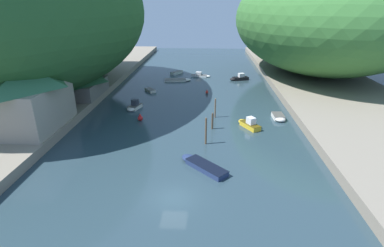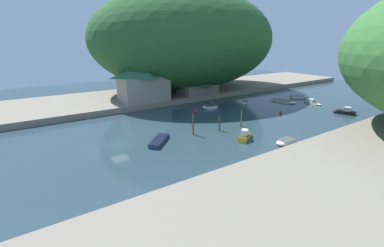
{
  "view_description": "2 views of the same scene",
  "coord_description": "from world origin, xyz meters",
  "px_view_note": "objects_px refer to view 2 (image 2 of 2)",
  "views": [
    {
      "loc": [
        3.03,
        -23.08,
        17.13
      ],
      "look_at": [
        0.88,
        15.69,
        1.14
      ],
      "focal_mm": 28.0,
      "sensor_mm": 36.0,
      "label": 1
    },
    {
      "loc": [
        36.33,
        -10.66,
        15.03
      ],
      "look_at": [
        2.03,
        12.01,
        1.63
      ],
      "focal_mm": 24.0,
      "sensor_mm": 36.0,
      "label": 2
    }
  ],
  "objects_px": {
    "boat_far_upstream": "(246,102)",
    "channel_buoy_near": "(281,112)",
    "boat_navy_launch": "(285,142)",
    "waterfront_building": "(143,82)",
    "boat_moored_right": "(209,106)",
    "boat_red_skiff": "(285,101)",
    "boat_yellow_tender": "(299,97)",
    "boat_white_cruiser": "(313,102)",
    "person_on_quay": "(144,99)",
    "boat_cabin_cruiser": "(245,136)",
    "boat_far_right_bank": "(160,139)",
    "boathouse_shed": "(198,87)",
    "channel_buoy_far": "(196,112)",
    "boat_mid_channel": "(344,112)"
  },
  "relations": [
    {
      "from": "boat_far_upstream",
      "to": "channel_buoy_near",
      "type": "distance_m",
      "value": 11.82
    },
    {
      "from": "boat_navy_launch",
      "to": "channel_buoy_near",
      "type": "bearing_deg",
      "value": -51.56
    },
    {
      "from": "waterfront_building",
      "to": "boat_moored_right",
      "type": "height_order",
      "value": "waterfront_building"
    },
    {
      "from": "boat_red_skiff",
      "to": "channel_buoy_near",
      "type": "height_order",
      "value": "channel_buoy_near"
    },
    {
      "from": "channel_buoy_near",
      "to": "boat_red_skiff",
      "type": "bearing_deg",
      "value": 123.78
    },
    {
      "from": "boat_yellow_tender",
      "to": "boat_white_cruiser",
      "type": "xyz_separation_m",
      "value": [
        5.93,
        -2.86,
        0.0
      ]
    },
    {
      "from": "person_on_quay",
      "to": "boat_cabin_cruiser",
      "type": "bearing_deg",
      "value": -78.03
    },
    {
      "from": "boat_red_skiff",
      "to": "boat_far_right_bank",
      "type": "xyz_separation_m",
      "value": [
        6.33,
        -38.43,
        0.11
      ]
    },
    {
      "from": "boat_yellow_tender",
      "to": "boat_white_cruiser",
      "type": "bearing_deg",
      "value": 7.77
    },
    {
      "from": "boat_far_right_bank",
      "to": "boat_cabin_cruiser",
      "type": "bearing_deg",
      "value": 15.57
    },
    {
      "from": "boat_far_right_bank",
      "to": "boat_far_upstream",
      "type": "bearing_deg",
      "value": 65.72
    },
    {
      "from": "boat_yellow_tender",
      "to": "boat_far_right_bank",
      "type": "bearing_deg",
      "value": -47.56
    },
    {
      "from": "boat_red_skiff",
      "to": "boathouse_shed",
      "type": "bearing_deg",
      "value": -53.13
    },
    {
      "from": "boat_moored_right",
      "to": "boat_far_right_bank",
      "type": "bearing_deg",
      "value": 138.07
    },
    {
      "from": "boat_moored_right",
      "to": "channel_buoy_near",
      "type": "xyz_separation_m",
      "value": [
        12.3,
        9.8,
        -0.13
      ]
    },
    {
      "from": "boat_white_cruiser",
      "to": "boat_red_skiff",
      "type": "xyz_separation_m",
      "value": [
        -5.08,
        -4.34,
        -0.13
      ]
    },
    {
      "from": "boathouse_shed",
      "to": "boat_navy_launch",
      "type": "xyz_separation_m",
      "value": [
        33.6,
        -7.13,
        -2.85
      ]
    },
    {
      "from": "boathouse_shed",
      "to": "person_on_quay",
      "type": "relative_size",
      "value": 6.22
    },
    {
      "from": "boat_navy_launch",
      "to": "boat_white_cruiser",
      "type": "bearing_deg",
      "value": -66.78
    },
    {
      "from": "boathouse_shed",
      "to": "boat_yellow_tender",
      "type": "bearing_deg",
      "value": 57.75
    },
    {
      "from": "boat_navy_launch",
      "to": "boat_red_skiff",
      "type": "height_order",
      "value": "boat_navy_launch"
    },
    {
      "from": "person_on_quay",
      "to": "channel_buoy_far",
      "type": "bearing_deg",
      "value": -53.21
    },
    {
      "from": "boat_mid_channel",
      "to": "boat_far_upstream",
      "type": "xyz_separation_m",
      "value": [
        -19.09,
        -10.2,
        -0.22
      ]
    },
    {
      "from": "boat_yellow_tender",
      "to": "boat_mid_channel",
      "type": "relative_size",
      "value": 0.93
    },
    {
      "from": "boat_far_upstream",
      "to": "boat_mid_channel",
      "type": "bearing_deg",
      "value": -8.69
    },
    {
      "from": "boat_far_right_bank",
      "to": "boat_white_cruiser",
      "type": "bearing_deg",
      "value": 46.37
    },
    {
      "from": "waterfront_building",
      "to": "boat_moored_right",
      "type": "bearing_deg",
      "value": 46.33
    },
    {
      "from": "boat_cabin_cruiser",
      "to": "boat_moored_right",
      "type": "height_order",
      "value": "boat_cabin_cruiser"
    },
    {
      "from": "boat_yellow_tender",
      "to": "boat_cabin_cruiser",
      "type": "xyz_separation_m",
      "value": [
        13.75,
        -33.84,
        0.18
      ]
    },
    {
      "from": "waterfront_building",
      "to": "boat_red_skiff",
      "type": "xyz_separation_m",
      "value": [
        16.47,
        31.19,
        -5.46
      ]
    },
    {
      "from": "boat_navy_launch",
      "to": "boat_moored_right",
      "type": "relative_size",
      "value": 0.91
    },
    {
      "from": "boat_navy_launch",
      "to": "boat_white_cruiser",
      "type": "xyz_separation_m",
      "value": [
        -12.88,
        27.7,
        -0.02
      ]
    },
    {
      "from": "boathouse_shed",
      "to": "boat_cabin_cruiser",
      "type": "relative_size",
      "value": 2.45
    },
    {
      "from": "waterfront_building",
      "to": "boat_yellow_tender",
      "type": "height_order",
      "value": "waterfront_building"
    },
    {
      "from": "waterfront_building",
      "to": "boat_mid_channel",
      "type": "xyz_separation_m",
      "value": [
        30.5,
        32.61,
        -5.19
      ]
    },
    {
      "from": "boat_white_cruiser",
      "to": "boat_moored_right",
      "type": "bearing_deg",
      "value": -13.63
    },
    {
      "from": "boat_far_upstream",
      "to": "boat_white_cruiser",
      "type": "bearing_deg",
      "value": 15.48
    },
    {
      "from": "boat_mid_channel",
      "to": "boat_far_right_bank",
      "type": "distance_m",
      "value": 40.59
    },
    {
      "from": "boat_far_upstream",
      "to": "channel_buoy_near",
      "type": "xyz_separation_m",
      "value": [
        11.75,
        -1.23,
        0.08
      ]
    },
    {
      "from": "boat_yellow_tender",
      "to": "boat_moored_right",
      "type": "height_order",
      "value": "boat_moored_right"
    },
    {
      "from": "channel_buoy_near",
      "to": "boat_navy_launch",
      "type": "bearing_deg",
      "value": -49.84
    },
    {
      "from": "boat_white_cruiser",
      "to": "boat_far_upstream",
      "type": "relative_size",
      "value": 1.4
    },
    {
      "from": "boathouse_shed",
      "to": "channel_buoy_far",
      "type": "height_order",
      "value": "boathouse_shed"
    },
    {
      "from": "boat_far_right_bank",
      "to": "boat_mid_channel",
      "type": "bearing_deg",
      "value": 33.77
    },
    {
      "from": "boat_moored_right",
      "to": "channel_buoy_far",
      "type": "relative_size",
      "value": 3.14
    },
    {
      "from": "boat_red_skiff",
      "to": "channel_buoy_far",
      "type": "xyz_separation_m",
      "value": [
        -3.41,
        -25.04,
        0.25
      ]
    },
    {
      "from": "channel_buoy_near",
      "to": "channel_buoy_far",
      "type": "height_order",
      "value": "channel_buoy_far"
    },
    {
      "from": "boat_moored_right",
      "to": "channel_buoy_far",
      "type": "xyz_separation_m",
      "value": [
        2.19,
        -5.24,
        -0.01
      ]
    },
    {
      "from": "waterfront_building",
      "to": "channel_buoy_near",
      "type": "relative_size",
      "value": 13.47
    },
    {
      "from": "boat_navy_launch",
      "to": "boat_far_upstream",
      "type": "distance_m",
      "value": 27.26
    }
  ]
}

